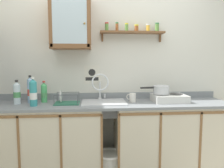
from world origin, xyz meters
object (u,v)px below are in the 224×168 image
warning_sign (92,75)px  wall_cabinet (71,23)px  bottle_soda_green_2 (44,93)px  trash_bin (109,166)px  bottle_detergent_teal_1 (33,93)px  bottle_water_blue_0 (30,90)px  hot_plate_stove (169,98)px  mug (132,98)px  dish_rack (66,102)px  sink (103,104)px  bottle_water_clear_3 (17,93)px  saucepan (161,90)px

warning_sign → wall_cabinet: bearing=-149.1°
bottle_soda_green_2 → trash_bin: 1.16m
wall_cabinet → trash_bin: wall_cabinet is taller
bottle_detergent_teal_1 → trash_bin: 1.21m
bottle_water_blue_0 → warning_sign: bearing=16.4°
hot_plate_stove → wall_cabinet: bearing=173.6°
bottle_detergent_teal_1 → bottle_soda_green_2: (0.07, 0.22, -0.03)m
mug → dish_rack: bearing=-177.0°
hot_plate_stove → mug: size_ratio=3.49×
bottle_water_blue_0 → dish_rack: (0.42, -0.08, -0.12)m
warning_sign → mug: bearing=-27.8°
hot_plate_stove → mug: 0.45m
sink → bottle_water_blue_0: (-0.86, 0.03, 0.17)m
hot_plate_stove → bottle_soda_green_2: size_ratio=1.54×
bottle_water_blue_0 → warning_sign: 0.77m
mug → bottle_detergent_teal_1: bearing=-172.8°
bottle_soda_green_2 → bottle_water_clear_3: size_ratio=0.93×
sink → saucepan: bearing=-0.7°
bottle_water_blue_0 → dish_rack: size_ratio=1.16×
dish_rack → saucepan: bearing=2.2°
hot_plate_stove → mug: (-0.45, 0.02, 0.01)m
bottle_water_blue_0 → dish_rack: 0.45m
bottle_soda_green_2 → wall_cabinet: size_ratio=0.41×
dish_rack → trash_bin: bearing=-9.3°
hot_plate_stove → bottle_water_clear_3: 1.79m
dish_rack → bottle_water_blue_0: bearing=168.7°
bottle_water_clear_3 → warning_sign: (0.86, 0.27, 0.19)m
saucepan → bottle_water_blue_0: bottle_water_blue_0 is taller
sink → dish_rack: bearing=-173.1°
bottle_water_blue_0 → bottle_soda_green_2: size_ratio=1.27×
bottle_water_blue_0 → dish_rack: bottle_water_blue_0 is taller
trash_bin → saucepan: bearing=10.9°
sink → bottle_soda_green_2: bearing=174.4°
saucepan → wall_cabinet: bearing=174.3°
mug → bottle_water_clear_3: bearing=-179.3°
saucepan → wall_cabinet: size_ratio=0.58×
sink → mug: bearing=-1.7°
bottle_water_blue_0 → bottle_soda_green_2: bottle_water_blue_0 is taller
bottle_water_blue_0 → dish_rack: bearing=-11.3°
sink → hot_plate_stove: size_ratio=1.32×
dish_rack → warning_sign: warning_sign is taller
mug → wall_cabinet: bearing=171.4°
saucepan → sink: bearing=179.3°
saucepan → mug: bearing=-179.7°
wall_cabinet → bottle_detergent_teal_1: bearing=-147.5°
bottle_water_blue_0 → saucepan: bearing=-1.5°
dish_rack → wall_cabinet: wall_cabinet is taller
bottle_soda_green_2 → warning_sign: (0.57, 0.18, 0.20)m
bottle_water_blue_0 → warning_sign: size_ratio=1.36×
saucepan → mug: size_ratio=3.24×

